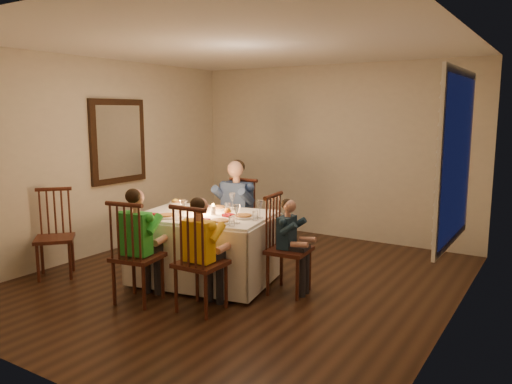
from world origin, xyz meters
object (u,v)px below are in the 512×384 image
Objects in this scene: adult at (236,261)px; child_teal at (289,292)px; chair_near_right at (202,310)px; chair_adult at (236,261)px; chair_end at (289,292)px; child_green at (139,301)px; chair_near_left at (139,301)px; serving_bowl at (178,203)px; child_yellow at (202,310)px; dining_table at (205,234)px; chair_extra at (57,276)px.

adult is 1.29× the size of child_teal.
chair_adult is at bearing -68.82° from chair_near_right.
child_green is (-1.16, -1.03, 0.00)m from chair_end.
serving_bowl reaches higher than chair_near_left.
child_green reaches higher than child_yellow.
serving_bowl reaches higher than child_green.
dining_table reaches higher than adult.
chair_adult is at bearing 54.51° from child_teal.
adult is at bearing 1.54° from chair_extra.
child_green reaches higher than chair_near_left.
dining_table is 1.01m from chair_near_right.
child_green is at bearing 12.07° from child_yellow.
dining_table is 1.57× the size of chair_end.
child_teal is at bearing -31.83° from adult.
chair_near_left is 0.69m from child_yellow.
chair_near_right is 1.00× the size of chair_end.
chair_near_right is 1.00m from child_teal.
child_yellow reaches higher than chair_near_left.
child_green reaches higher than chair_end.
chair_end is (0.98, 0.18, -0.55)m from dining_table.
chair_end is at bearing -148.77° from child_green.
chair_near_left is at bearing -93.23° from adult.
chair_end is 0.95× the size of child_yellow.
chair_adult reaches higher than child_teal.
dining_table is 1.14m from chair_end.
child_green is 1.41m from serving_bowl.
adult is at bearing -68.82° from child_yellow.
chair_near_right is 0.95× the size of child_yellow.
chair_near_left is 0.91× the size of child_green.
child_yellow reaches higher than chair_adult.
chair_end is at bearing -120.94° from child_yellow.
chair_near_right is at bearing -69.18° from adult.
chair_near_left is at bearing 12.07° from chair_near_right.
child_yellow is at bearing -44.15° from chair_extra.
chair_near_left is at bearing -93.23° from chair_adult.
chair_extra is 1.64m from serving_bowl.
dining_table is 1.00m from chair_adult.
child_yellow is at bearing -176.74° from child_green.
chair_end is 0.91× the size of child_green.
chair_near_right is 1.00m from chair_end.
chair_near_right is at bearing -176.74° from chair_near_left.
chair_near_right is 1.64m from adult.
chair_extra is 2.06m from child_yellow.
child_teal is at bearing -120.94° from child_yellow.
child_green is (0.00, 0.00, 0.00)m from chair_near_left.
dining_table reaches higher than child_yellow.
chair_extra is 2.16m from adult.
child_yellow reaches higher than chair_end.
dining_table is 1.03m from child_green.
chair_adult is 1.64m from chair_near_right.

